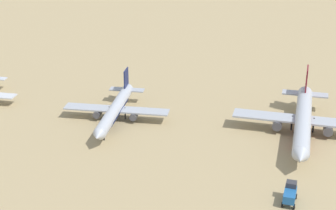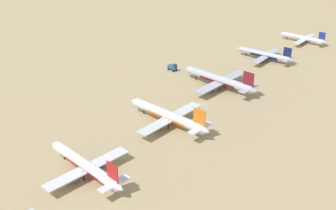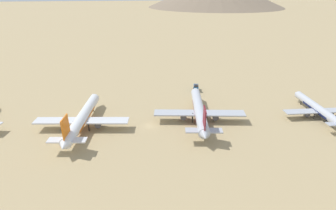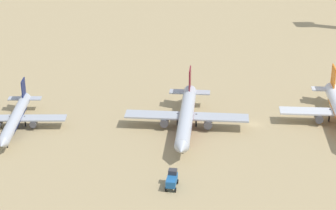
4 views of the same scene
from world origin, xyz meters
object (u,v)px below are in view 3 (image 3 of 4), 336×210
(parked_jet_3, at_px, (82,118))
(service_truck, at_px, (196,87))
(parked_jet_1, at_px, (318,109))
(parked_jet_2, at_px, (199,110))

(parked_jet_3, bearing_deg, service_truck, -58.38)
(parked_jet_1, bearing_deg, parked_jet_3, 87.81)
(parked_jet_1, height_order, parked_jet_2, parked_jet_2)
(parked_jet_2, distance_m, service_truck, 32.25)
(service_truck, bearing_deg, parked_jet_3, 121.62)
(parked_jet_2, bearing_deg, service_truck, -11.44)
(parked_jet_1, height_order, parked_jet_3, parked_jet_3)
(parked_jet_1, bearing_deg, service_truck, 50.36)
(parked_jet_2, distance_m, parked_jet_3, 44.91)
(parked_jet_3, relative_size, service_truck, 7.73)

